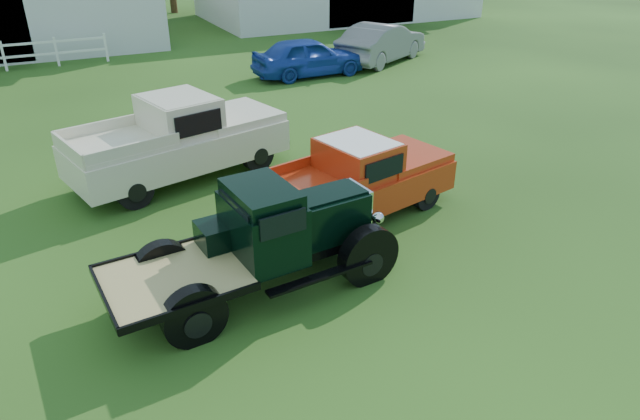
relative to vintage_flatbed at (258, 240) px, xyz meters
name	(u,v)px	position (x,y,z in m)	size (l,w,h in m)	color
ground	(341,298)	(1.10, -0.85, -0.94)	(120.00, 120.00, 0.00)	#203A12
vintage_flatbed	(258,240)	(0.00, 0.00, 0.00)	(4.77, 1.89, 1.89)	black
red_pickup	(354,179)	(2.71, 1.64, -0.10)	(4.62, 1.77, 1.68)	#B83213
white_pickup	(178,139)	(-0.05, 5.25, 0.03)	(5.31, 2.06, 1.95)	beige
misc_car_blue	(308,57)	(6.94, 12.92, -0.19)	(1.79, 4.45, 1.52)	#193B9D
misc_car_grey	(382,43)	(10.84, 13.76, -0.12)	(1.75, 5.01, 1.65)	slate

